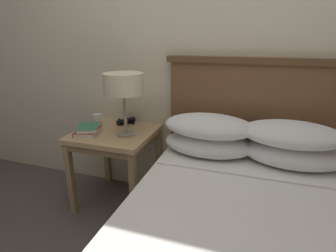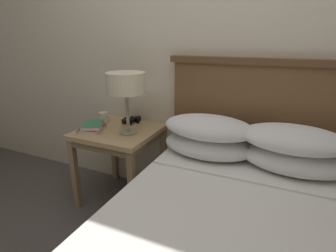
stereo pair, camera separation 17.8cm
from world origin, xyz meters
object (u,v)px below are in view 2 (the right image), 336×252
nightstand (120,139)px  coffee_mug (104,117)px  table_lamp (126,84)px  book_on_nightstand (92,129)px  book_stacked_on_top (92,125)px  binoculars_pair (131,120)px

nightstand → coffee_mug: 0.27m
table_lamp → book_on_nightstand: table_lamp is taller
nightstand → book_stacked_on_top: size_ratio=2.56×
binoculars_pair → coffee_mug: size_ratio=1.54×
table_lamp → coffee_mug: (-0.33, 0.15, -0.32)m
nightstand → coffee_mug: coffee_mug is taller
book_on_nightstand → nightstand: bearing=34.0°
book_stacked_on_top → book_on_nightstand: bearing=-103.3°
table_lamp → coffee_mug: bearing=156.2°
nightstand → table_lamp: size_ratio=1.38×
nightstand → book_stacked_on_top: 0.24m
nightstand → book_on_nightstand: (-0.17, -0.11, 0.10)m
book_stacked_on_top → coffee_mug: bearing=103.4°
binoculars_pair → coffee_mug: 0.23m
book_on_nightstand → book_stacked_on_top: book_stacked_on_top is taller
binoculars_pair → table_lamp: bearing=-63.2°
book_stacked_on_top → coffee_mug: size_ratio=2.32×
book_stacked_on_top → binoculars_pair: bearing=60.3°
book_on_nightstand → binoculars_pair: 0.34m
binoculars_pair → coffee_mug: bearing=-158.0°
nightstand → table_lamp: 0.46m
nightstand → book_stacked_on_top: book_stacked_on_top is taller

